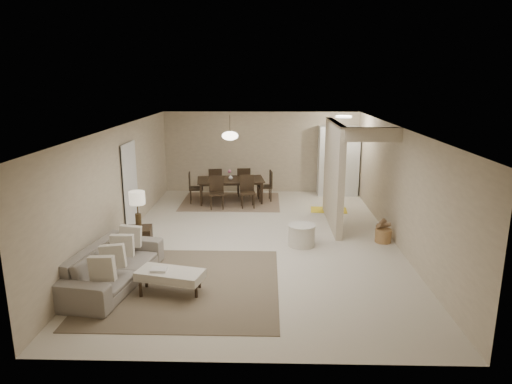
{
  "coord_description": "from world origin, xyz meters",
  "views": [
    {
      "loc": [
        0.22,
        -9.56,
        3.5
      ],
      "look_at": [
        -0.04,
        0.2,
        1.05
      ],
      "focal_mm": 32.0,
      "sensor_mm": 36.0,
      "label": 1
    }
  ],
  "objects_px": {
    "sofa": "(113,266)",
    "ottoman_bench": "(170,275)",
    "pantry_cabinet": "(338,161)",
    "wicker_basket": "(383,236)",
    "side_table": "(140,240)",
    "dining_table": "(231,191)",
    "round_pouf": "(302,235)"
  },
  "relations": [
    {
      "from": "round_pouf",
      "to": "dining_table",
      "type": "height_order",
      "value": "dining_table"
    },
    {
      "from": "sofa",
      "to": "round_pouf",
      "type": "xyz_separation_m",
      "value": [
        3.4,
        1.99,
        -0.12
      ]
    },
    {
      "from": "ottoman_bench",
      "to": "wicker_basket",
      "type": "bearing_deg",
      "value": 45.43
    },
    {
      "from": "pantry_cabinet",
      "to": "sofa",
      "type": "relative_size",
      "value": 0.89
    },
    {
      "from": "side_table",
      "to": "dining_table",
      "type": "relative_size",
      "value": 0.28
    },
    {
      "from": "ottoman_bench",
      "to": "side_table",
      "type": "height_order",
      "value": "side_table"
    },
    {
      "from": "dining_table",
      "to": "sofa",
      "type": "bearing_deg",
      "value": -114.26
    },
    {
      "from": "sofa",
      "to": "ottoman_bench",
      "type": "relative_size",
      "value": 1.98
    },
    {
      "from": "sofa",
      "to": "pantry_cabinet",
      "type": "bearing_deg",
      "value": -27.7
    },
    {
      "from": "wicker_basket",
      "to": "pantry_cabinet",
      "type": "bearing_deg",
      "value": 95.44
    },
    {
      "from": "pantry_cabinet",
      "to": "wicker_basket",
      "type": "distance_m",
      "value": 4.32
    },
    {
      "from": "ottoman_bench",
      "to": "round_pouf",
      "type": "xyz_separation_m",
      "value": [
        2.34,
        2.29,
        -0.09
      ]
    },
    {
      "from": "sofa",
      "to": "side_table",
      "type": "height_order",
      "value": "sofa"
    },
    {
      "from": "ottoman_bench",
      "to": "wicker_basket",
      "type": "relative_size",
      "value": 3.38
    },
    {
      "from": "side_table",
      "to": "dining_table",
      "type": "bearing_deg",
      "value": 68.94
    },
    {
      "from": "pantry_cabinet",
      "to": "sofa",
      "type": "xyz_separation_m",
      "value": [
        -4.8,
        -6.44,
        -0.71
      ]
    },
    {
      "from": "pantry_cabinet",
      "to": "dining_table",
      "type": "height_order",
      "value": "pantry_cabinet"
    },
    {
      "from": "ottoman_bench",
      "to": "dining_table",
      "type": "height_order",
      "value": "dining_table"
    },
    {
      "from": "side_table",
      "to": "round_pouf",
      "type": "distance_m",
      "value": 3.39
    },
    {
      "from": "ottoman_bench",
      "to": "side_table",
      "type": "bearing_deg",
      "value": 133.36
    },
    {
      "from": "ottoman_bench",
      "to": "wicker_basket",
      "type": "distance_m",
      "value": 4.87
    },
    {
      "from": "pantry_cabinet",
      "to": "dining_table",
      "type": "relative_size",
      "value": 1.11
    },
    {
      "from": "wicker_basket",
      "to": "dining_table",
      "type": "xyz_separation_m",
      "value": [
        -3.6,
        3.26,
        0.18
      ]
    },
    {
      "from": "ottoman_bench",
      "to": "round_pouf",
      "type": "distance_m",
      "value": 3.28
    },
    {
      "from": "sofa",
      "to": "round_pouf",
      "type": "height_order",
      "value": "sofa"
    },
    {
      "from": "sofa",
      "to": "ottoman_bench",
      "type": "height_order",
      "value": "sofa"
    },
    {
      "from": "side_table",
      "to": "dining_table",
      "type": "xyz_separation_m",
      "value": [
        1.55,
        4.02,
        0.06
      ]
    },
    {
      "from": "pantry_cabinet",
      "to": "dining_table",
      "type": "xyz_separation_m",
      "value": [
        -3.2,
        -0.94,
        -0.72
      ]
    },
    {
      "from": "ottoman_bench",
      "to": "round_pouf",
      "type": "relative_size",
      "value": 2.02
    },
    {
      "from": "pantry_cabinet",
      "to": "wicker_basket",
      "type": "xyz_separation_m",
      "value": [
        0.4,
        -4.2,
        -0.9
      ]
    },
    {
      "from": "round_pouf",
      "to": "side_table",
      "type": "bearing_deg",
      "value": -171.37
    },
    {
      "from": "pantry_cabinet",
      "to": "ottoman_bench",
      "type": "relative_size",
      "value": 1.77
    }
  ]
}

